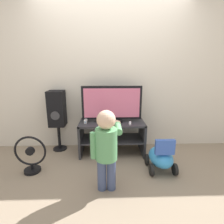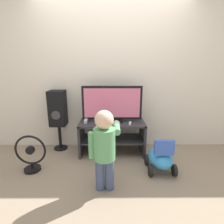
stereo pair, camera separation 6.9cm
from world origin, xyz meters
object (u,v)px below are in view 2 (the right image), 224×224
(speaker_tower, at_px, (58,110))
(ride_on_toy, at_px, (160,158))
(floor_fan, at_px, (31,155))
(child, at_px, (105,144))
(remote_primary, at_px, (130,123))
(remote_secondary, at_px, (118,123))
(game_console, at_px, (86,120))
(television, at_px, (112,104))

(speaker_tower, bearing_deg, ride_on_toy, -23.60)
(speaker_tower, height_order, floor_fan, speaker_tower)
(speaker_tower, bearing_deg, floor_fan, -106.65)
(child, bearing_deg, remote_primary, 65.16)
(remote_secondary, bearing_deg, game_console, 170.56)
(speaker_tower, xyz_separation_m, ride_on_toy, (1.58, -0.69, -0.51))
(game_console, height_order, remote_primary, game_console)
(floor_fan, bearing_deg, game_console, 37.10)
(remote_primary, bearing_deg, child, -114.84)
(game_console, relative_size, child, 0.19)
(speaker_tower, distance_m, floor_fan, 0.85)
(game_console, distance_m, ride_on_toy, 1.27)
(remote_secondary, relative_size, speaker_tower, 0.13)
(television, height_order, ride_on_toy, television)
(game_console, distance_m, remote_primary, 0.71)
(game_console, relative_size, speaker_tower, 0.18)
(game_console, bearing_deg, television, 3.93)
(remote_secondary, height_order, child, child)
(ride_on_toy, bearing_deg, game_console, 153.79)
(game_console, relative_size, floor_fan, 0.35)
(game_console, height_order, ride_on_toy, game_console)
(remote_secondary, height_order, speaker_tower, speaker_tower)
(game_console, xyz_separation_m, floor_fan, (-0.70, -0.53, -0.34))
(remote_primary, bearing_deg, floor_fan, -163.27)
(remote_secondary, relative_size, ride_on_toy, 0.27)
(remote_secondary, xyz_separation_m, speaker_tower, (-1.01, 0.24, 0.15))
(floor_fan, distance_m, ride_on_toy, 1.78)
(speaker_tower, bearing_deg, television, -7.92)
(remote_primary, distance_m, speaker_tower, 1.23)
(television, xyz_separation_m, speaker_tower, (-0.91, 0.13, -0.12))
(floor_fan, bearing_deg, remote_primary, 16.73)
(television, height_order, child, television)
(remote_primary, height_order, floor_fan, remote_primary)
(remote_primary, xyz_separation_m, speaker_tower, (-1.19, 0.26, 0.15))
(ride_on_toy, bearing_deg, child, -153.88)
(speaker_tower, bearing_deg, remote_primary, -12.44)
(ride_on_toy, bearing_deg, television, 139.80)
(speaker_tower, bearing_deg, child, -52.05)
(floor_fan, bearing_deg, television, 26.50)
(child, relative_size, speaker_tower, 0.93)
(game_console, distance_m, child, 0.96)
(remote_secondary, bearing_deg, floor_fan, -160.05)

